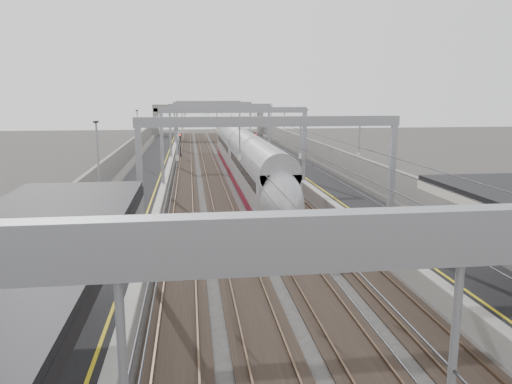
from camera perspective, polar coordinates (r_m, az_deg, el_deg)
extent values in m
cube|color=black|center=(47.85, -12.38, 0.97)|extent=(4.00, 120.00, 1.00)
cube|color=black|center=(49.14, 6.54, 1.41)|extent=(4.00, 120.00, 1.00)
cube|color=black|center=(47.76, -8.18, 0.53)|extent=(2.40, 140.00, 0.08)
cube|color=brown|center=(47.76, -9.04, 0.61)|extent=(0.07, 140.00, 0.14)
cube|color=brown|center=(47.74, -7.32, 0.66)|extent=(0.07, 140.00, 0.14)
cube|color=black|center=(47.82, -4.58, 0.62)|extent=(2.40, 140.00, 0.08)
cube|color=brown|center=(47.77, -5.44, 0.70)|extent=(0.07, 140.00, 0.14)
cube|color=brown|center=(47.84, -3.72, 0.75)|extent=(0.07, 140.00, 0.14)
cube|color=black|center=(48.06, -1.01, 0.71)|extent=(2.40, 140.00, 0.08)
cube|color=brown|center=(47.97, -1.86, 0.79)|extent=(0.07, 140.00, 0.14)
cube|color=brown|center=(48.13, -0.16, 0.83)|extent=(0.07, 140.00, 0.14)
cube|color=black|center=(48.49, 2.52, 0.79)|extent=(2.40, 140.00, 0.08)
cube|color=brown|center=(48.35, 1.68, 0.87)|extent=(0.07, 140.00, 0.14)
cube|color=brown|center=(48.60, 3.35, 0.91)|extent=(0.07, 140.00, 0.14)
cube|color=gray|center=(24.49, -13.10, 0.60)|extent=(0.28, 0.28, 6.60)
cube|color=gray|center=(26.41, 15.24, 1.24)|extent=(0.28, 0.28, 6.60)
cube|color=gray|center=(24.33, 1.65, 8.06)|extent=(13.00, 0.25, 0.50)
cube|color=gray|center=(44.26, -10.70, 5.21)|extent=(0.28, 0.28, 6.60)
cube|color=gray|center=(45.36, 5.48, 5.48)|extent=(0.28, 0.28, 6.60)
cube|color=gray|center=(44.18, -2.55, 9.34)|extent=(13.00, 0.25, 0.50)
cube|color=gray|center=(64.18, -9.77, 6.96)|extent=(0.28, 0.28, 6.60)
cube|color=gray|center=(64.94, 1.49, 7.16)|extent=(0.28, 0.28, 6.60)
cube|color=gray|center=(64.12, -4.15, 9.81)|extent=(13.00, 0.25, 0.50)
cube|color=gray|center=(84.13, -9.29, 7.88)|extent=(0.28, 0.28, 6.60)
cube|color=gray|center=(84.71, -0.65, 8.04)|extent=(0.28, 0.28, 6.60)
cube|color=gray|center=(84.09, -4.99, 10.06)|extent=(13.00, 0.25, 0.50)
cube|color=gray|center=(102.11, -9.01, 8.40)|extent=(0.28, 0.28, 6.60)
cube|color=gray|center=(102.59, -1.88, 8.54)|extent=(0.28, 0.28, 6.60)
cube|color=gray|center=(102.07, -5.47, 10.20)|extent=(13.00, 0.25, 0.50)
cylinder|color=#262628|center=(52.08, -8.29, 7.44)|extent=(0.03, 140.00, 0.03)
cylinder|color=#262628|center=(52.14, -4.97, 7.51)|extent=(0.03, 140.00, 0.03)
cylinder|color=#262628|center=(52.36, -1.66, 7.56)|extent=(0.03, 140.00, 0.03)
cylinder|color=#262628|center=(52.75, 1.61, 7.59)|extent=(0.03, 140.00, 0.03)
cylinder|color=black|center=(17.90, -26.37, -8.37)|extent=(0.20, 0.20, 4.00)
cube|color=gray|center=(102.09, -5.45, 9.55)|extent=(22.00, 2.20, 1.40)
cube|color=gray|center=(102.35, -11.36, 7.65)|extent=(1.00, 2.20, 6.20)
cube|color=gray|center=(103.14, 0.47, 7.89)|extent=(1.00, 2.20, 6.20)
cube|color=gray|center=(48.06, -16.24, 2.15)|extent=(0.30, 120.00, 3.20)
cube|color=gray|center=(49.84, 10.15, 2.72)|extent=(0.30, 120.00, 3.20)
cube|color=maroon|center=(41.42, 0.05, -0.18)|extent=(2.62, 22.34, 0.78)
cube|color=gray|center=(41.10, 0.05, 2.35)|extent=(2.62, 22.34, 2.91)
cube|color=black|center=(33.94, 1.81, -3.22)|extent=(1.94, 2.33, 0.49)
cube|color=maroon|center=(63.75, -2.66, 3.73)|extent=(2.62, 22.34, 0.78)
cube|color=gray|center=(63.54, -2.68, 5.38)|extent=(2.62, 22.34, 2.91)
cube|color=black|center=(56.08, -1.97, 2.42)|extent=(1.94, 2.33, 0.49)
ellipsoid|color=gray|center=(30.11, 2.92, -1.41)|extent=(2.62, 5.05, 4.08)
cube|color=yellow|center=(28.32, 3.67, -4.03)|extent=(1.65, 0.12, 1.46)
cube|color=black|center=(28.40, 3.54, -0.96)|extent=(1.55, 0.56, 0.91)
cylinder|color=black|center=(70.69, -8.62, 5.07)|extent=(0.12, 0.12, 3.00)
cube|color=black|center=(70.55, -8.66, 6.36)|extent=(0.32, 0.22, 0.75)
sphere|color=red|center=(70.41, -8.67, 6.47)|extent=(0.16, 0.16, 0.16)
cylinder|color=black|center=(76.46, -2.22, 5.62)|extent=(0.12, 0.12, 3.00)
cube|color=black|center=(76.33, -2.23, 6.81)|extent=(0.32, 0.22, 0.75)
sphere|color=red|center=(76.19, -2.22, 6.92)|extent=(0.16, 0.16, 0.16)
cylinder|color=black|center=(70.98, -0.01, 5.21)|extent=(0.12, 0.12, 3.00)
cube|color=black|center=(70.84, -0.01, 6.50)|extent=(0.32, 0.22, 0.75)
sphere|color=red|center=(70.70, 0.01, 6.61)|extent=(0.16, 0.16, 0.16)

